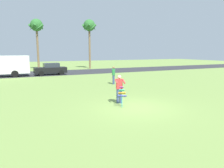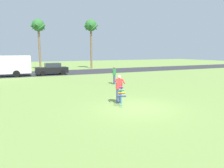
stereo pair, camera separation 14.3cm
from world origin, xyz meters
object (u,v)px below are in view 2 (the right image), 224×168
object	(u,v)px
kite_held	(121,94)
parked_car_black	(52,69)
person_walker_far	(114,75)
parked_truck_grey_van	(5,66)
palm_tree_centre_far	(91,28)
palm_tree_right_near	(38,27)
person_kite_flyer	(119,88)

from	to	relation	value
kite_held	parked_car_black	size ratio (longest dim) A/B	0.27
kite_held	person_walker_far	world-z (taller)	person_walker_far
kite_held	parked_truck_grey_van	distance (m)	19.89
kite_held	parked_car_black	xyz separation A→B (m)	(-0.76, 18.83, 0.02)
kite_held	palm_tree_centre_far	bearing A→B (deg)	73.83
parked_car_black	palm_tree_right_near	size ratio (longest dim) A/B	0.49
kite_held	person_walker_far	size ratio (longest dim) A/B	0.65
kite_held	parked_truck_grey_van	bearing A→B (deg)	108.75
kite_held	palm_tree_right_near	bearing A→B (deg)	92.35
parked_truck_grey_van	person_walker_far	bearing A→B (deg)	-49.14
palm_tree_right_near	parked_truck_grey_van	bearing A→B (deg)	-118.04
parked_truck_grey_van	parked_car_black	size ratio (longest dim) A/B	1.59
parked_truck_grey_van	kite_held	bearing A→B (deg)	-71.25
kite_held	person_walker_far	xyz separation A→B (m)	(3.27, 7.67, 0.18)
palm_tree_right_near	palm_tree_centre_far	world-z (taller)	palm_tree_centre_far
palm_tree_right_near	parked_car_black	bearing A→B (deg)	-87.59
parked_car_black	person_walker_far	distance (m)	11.87
parked_car_black	palm_tree_right_near	distance (m)	11.76
palm_tree_centre_far	person_walker_far	xyz separation A→B (m)	(-4.50, -19.12, -6.55)
parked_truck_grey_van	parked_car_black	distance (m)	5.66
palm_tree_centre_far	person_walker_far	distance (m)	20.70
palm_tree_centre_far	person_walker_far	size ratio (longest dim) A/B	5.16
palm_tree_centre_far	kite_held	bearing A→B (deg)	-106.17
parked_truck_grey_van	person_walker_far	distance (m)	14.77
person_kite_flyer	parked_truck_grey_van	distance (m)	19.26
kite_held	person_kite_flyer	bearing A→B (deg)	72.67
person_kite_flyer	parked_truck_grey_van	size ratio (longest dim) A/B	0.26
person_kite_flyer	parked_truck_grey_van	world-z (taller)	parked_truck_grey_van
person_kite_flyer	palm_tree_centre_far	bearing A→B (deg)	73.87
person_walker_far	kite_held	bearing A→B (deg)	-113.08
person_kite_flyer	palm_tree_right_near	xyz separation A→B (m)	(-1.41, 27.87, 6.32)
parked_car_black	palm_tree_right_near	bearing A→B (deg)	92.41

